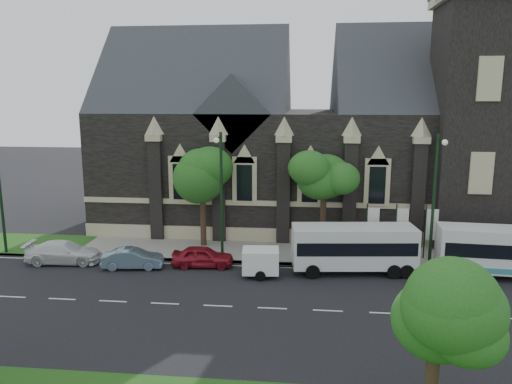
# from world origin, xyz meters

# --- Properties ---
(ground) EXTENTS (160.00, 160.00, 0.00)m
(ground) POSITION_xyz_m (0.00, 0.00, 0.00)
(ground) COLOR black
(ground) RESTS_ON ground
(sidewalk) EXTENTS (80.00, 5.00, 0.15)m
(sidewalk) POSITION_xyz_m (0.00, 9.50, 0.07)
(sidewalk) COLOR gray
(sidewalk) RESTS_ON ground
(museum) EXTENTS (40.00, 17.70, 29.90)m
(museum) POSITION_xyz_m (5.12, 18.78, 8.17)
(museum) COLOR black
(museum) RESTS_ON ground
(tree_park_east) EXTENTS (3.40, 3.40, 6.28)m
(tree_park_east) POSITION_xyz_m (6.18, -9.32, 4.62)
(tree_park_east) COLOR black
(tree_park_east) RESTS_ON ground
(tree_walk_right) EXTENTS (4.08, 4.08, 7.80)m
(tree_walk_right) POSITION_xyz_m (3.21, 10.71, 5.82)
(tree_walk_right) COLOR black
(tree_walk_right) RESTS_ON ground
(tree_walk_left) EXTENTS (3.91, 3.91, 7.64)m
(tree_walk_left) POSITION_xyz_m (-5.80, 10.70, 5.73)
(tree_walk_left) COLOR black
(tree_walk_left) RESTS_ON ground
(street_lamp_near) EXTENTS (0.36, 1.88, 9.00)m
(street_lamp_near) POSITION_xyz_m (10.00, 7.09, 5.11)
(street_lamp_near) COLOR black
(street_lamp_near) RESTS_ON ground
(street_lamp_mid) EXTENTS (0.36, 1.88, 9.00)m
(street_lamp_mid) POSITION_xyz_m (-4.00, 7.09, 5.11)
(street_lamp_mid) COLOR black
(street_lamp_mid) RESTS_ON ground
(banner_flag_left) EXTENTS (0.90, 0.10, 4.00)m
(banner_flag_left) POSITION_xyz_m (6.29, 9.00, 2.38)
(banner_flag_left) COLOR black
(banner_flag_left) RESTS_ON ground
(banner_flag_center) EXTENTS (0.90, 0.10, 4.00)m
(banner_flag_center) POSITION_xyz_m (8.29, 9.00, 2.38)
(banner_flag_center) COLOR black
(banner_flag_center) RESTS_ON ground
(banner_flag_right) EXTENTS (0.90, 0.10, 4.00)m
(banner_flag_right) POSITION_xyz_m (10.29, 9.00, 2.38)
(banner_flag_right) COLOR black
(banner_flag_right) RESTS_ON ground
(shuttle_bus) EXTENTS (8.14, 3.47, 3.06)m
(shuttle_bus) POSITION_xyz_m (4.88, 6.19, 1.76)
(shuttle_bus) COLOR silver
(shuttle_bus) RESTS_ON ground
(box_trailer) EXTENTS (3.39, 1.99, 1.78)m
(box_trailer) POSITION_xyz_m (-1.09, 4.79, 1.01)
(box_trailer) COLOR white
(box_trailer) RESTS_ON ground
(sedan) EXTENTS (4.20, 1.93, 1.33)m
(sedan) POSITION_xyz_m (-9.74, 5.37, 0.67)
(sedan) COLOR slate
(sedan) RESTS_ON ground
(car_far_red) EXTENTS (4.25, 1.95, 1.41)m
(car_far_red) POSITION_xyz_m (-5.15, 6.18, 0.71)
(car_far_red) COLOR maroon
(car_far_red) RESTS_ON ground
(car_far_white) EXTENTS (5.32, 2.55, 1.50)m
(car_far_white) POSITION_xyz_m (-14.85, 5.95, 0.75)
(car_far_white) COLOR silver
(car_far_white) RESTS_ON ground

